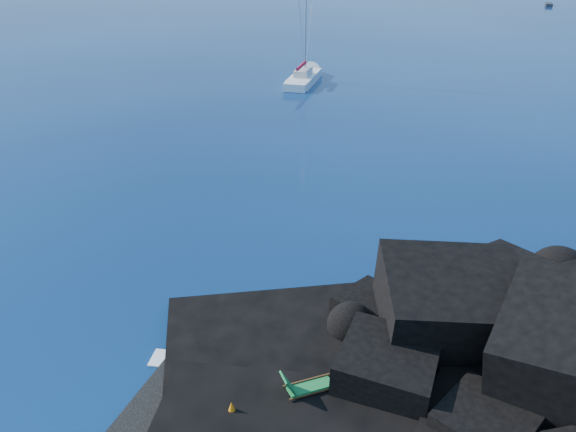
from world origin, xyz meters
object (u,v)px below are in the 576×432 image
Objects in this scene: deck_chair at (310,381)px; marker_cone at (232,409)px; distant_boat_a at (549,6)px; sailboat at (304,82)px.

marker_cone is (-2.13, -1.45, -0.28)m from deck_chair.
distant_boat_a is at bearing 76.88° from marker_cone.
deck_chair reaches higher than marker_cone.
distant_boat_a is (36.49, 80.72, 0.00)m from sailboat.
marker_cone is (7.26, -44.68, 0.65)m from sailboat.
sailboat reaches higher than deck_chair.
deck_chair is at bearing -96.39° from distant_boat_a.
sailboat is at bearing -108.38° from distant_boat_a.
marker_cone is at bearing -179.77° from deck_chair.
deck_chair reaches higher than distant_boat_a.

